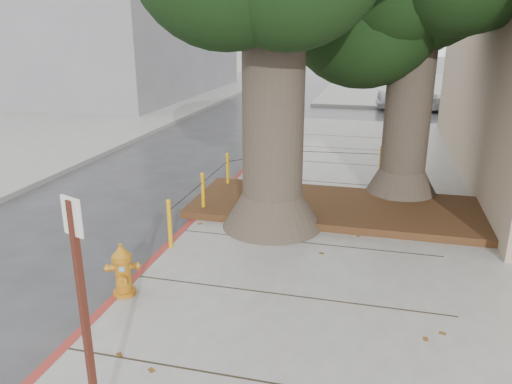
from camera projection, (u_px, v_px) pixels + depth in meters
The scene contains 9 objects.
ground at pixel (253, 299), 7.81m from camera, with size 140.00×140.00×0.00m, color #28282B.
sidewalk_far at pixel (448, 88), 34.00m from camera, with size 16.00×20.00×0.15m, color slate.
curb_red at pixel (191, 225), 10.55m from camera, with size 0.14×26.00×0.16m, color maroon.
planter_bed at pixel (336, 207), 11.11m from camera, with size 6.40×2.60×0.16m, color black.
bollard_ring at pixel (264, 177), 11.82m from camera, with size 3.79×5.39×0.95m.
fire_hydrant at pixel (123, 270), 7.54m from camera, with size 0.46×0.46×0.84m.
signpost at pixel (84, 311), 4.56m from camera, with size 0.24×0.11×2.54m.
car_silver at pixel (417, 98), 24.94m from camera, with size 1.61×4.00×1.36m, color #B6B7BC.
car_dark at pixel (146, 98), 25.85m from camera, with size 1.53×3.77×1.09m, color black.
Camera 1 is at (1.72, -6.66, 4.06)m, focal length 35.00 mm.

